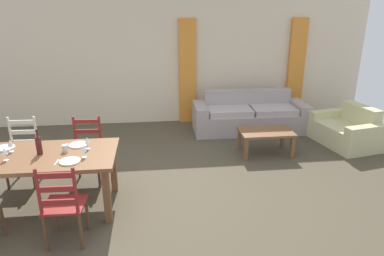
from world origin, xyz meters
name	(u,v)px	position (x,y,z in m)	size (l,w,h in m)	color
ground_plane	(147,198)	(0.00, 0.00, -0.01)	(9.60, 9.60, 0.02)	#4C4332
wall_far	(146,60)	(0.00, 3.30, 1.35)	(9.60, 0.16, 2.70)	beige
curtain_panel_left	(187,72)	(0.87, 3.16, 1.10)	(0.35, 0.08, 2.20)	orange
curtain_panel_right	(296,70)	(3.27, 3.16, 1.10)	(0.35, 0.08, 2.20)	orange
dining_table	(37,162)	(-1.30, -0.14, 0.66)	(1.90, 0.96, 0.75)	brown
dining_chair_near_right	(63,205)	(-0.86, -0.86, 0.48)	(0.43, 0.41, 0.96)	maroon
dining_chair_far_left	(23,151)	(-1.75, 0.65, 0.48)	(0.44, 0.42, 0.96)	beige
dining_chair_far_right	(87,151)	(-0.84, 0.58, 0.48)	(0.44, 0.42, 0.96)	maroon
dinner_plate_near_right	(70,161)	(-0.85, -0.39, 0.76)	(0.24, 0.24, 0.02)	white
fork_near_right	(57,162)	(-1.00, -0.39, 0.75)	(0.02, 0.17, 0.01)	silver
dinner_plate_far_left	(5,148)	(-1.75, 0.11, 0.76)	(0.24, 0.24, 0.02)	white
dinner_plate_far_right	(78,145)	(-0.85, 0.11, 0.76)	(0.24, 0.24, 0.02)	white
fork_far_right	(66,146)	(-1.00, 0.11, 0.75)	(0.02, 0.17, 0.01)	silver
wine_bottle	(39,145)	(-1.26, -0.12, 0.87)	(0.07, 0.07, 0.32)	#471919
wine_glass_near_left	(4,152)	(-1.60, -0.26, 0.86)	(0.06, 0.06, 0.16)	white
wine_glass_near_right	(83,149)	(-0.71, -0.28, 0.86)	(0.06, 0.06, 0.16)	white
wine_glass_far_left	(10,143)	(-1.63, 0.00, 0.86)	(0.06, 0.06, 0.16)	white
wine_glass_far_right	(87,141)	(-0.71, -0.02, 0.86)	(0.06, 0.06, 0.16)	white
coffee_cup_primary	(65,148)	(-0.97, -0.08, 0.80)	(0.07, 0.07, 0.09)	beige
couch	(249,116)	(2.08, 2.46, 0.29)	(2.29, 0.83, 0.80)	#A49794
coffee_table	(266,134)	(2.03, 1.24, 0.36)	(0.90, 0.56, 0.42)	brown
armchair_upholstered	(348,131)	(3.69, 1.51, 0.25)	(1.01, 1.29, 0.72)	beige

